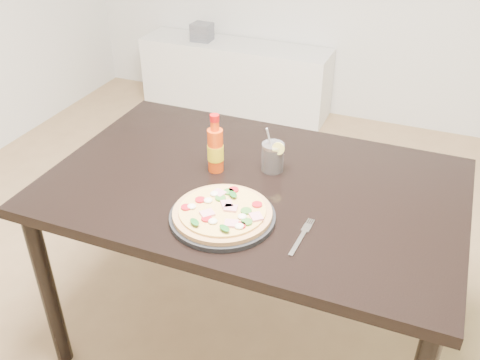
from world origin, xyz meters
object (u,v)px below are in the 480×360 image
at_px(dining_table, 253,202).
at_px(hot_sauce_bottle, 215,149).
at_px(fork, 302,236).
at_px(pizza, 223,212).
at_px(media_console, 235,77).
at_px(plate, 222,217).
at_px(cola_cup, 273,157).

height_order(dining_table, hot_sauce_bottle, hot_sauce_bottle).
distance_m(dining_table, fork, 0.34).
bearing_deg(hot_sauce_bottle, pizza, -61.67).
bearing_deg(fork, pizza, -174.80).
bearing_deg(fork, media_console, 120.01).
bearing_deg(dining_table, plate, -93.19).
xyz_separation_m(plate, cola_cup, (0.05, 0.34, 0.04)).
height_order(plate, hot_sauce_bottle, hot_sauce_bottle).
height_order(hot_sauce_bottle, cola_cup, hot_sauce_bottle).
distance_m(plate, hot_sauce_bottle, 0.30).
height_order(dining_table, pizza, pizza).
xyz_separation_m(plate, hot_sauce_bottle, (-0.14, 0.26, 0.08)).
relative_size(dining_table, fork, 7.42).
bearing_deg(media_console, hot_sauce_bottle, -69.16).
relative_size(fork, media_console, 0.13).
relative_size(pizza, fork, 1.62).
bearing_deg(cola_cup, fork, -57.58).
xyz_separation_m(plate, fork, (0.25, 0.01, -0.01)).
bearing_deg(dining_table, pizza, -93.03).
bearing_deg(pizza, fork, 2.29).
distance_m(pizza, media_console, 2.50).
relative_size(plate, hot_sauce_bottle, 1.52).
distance_m(plate, media_console, 2.49).
bearing_deg(media_console, pizza, -68.26).
xyz_separation_m(hot_sauce_bottle, media_console, (-0.77, 2.01, -0.59)).
xyz_separation_m(pizza, fork, (0.25, 0.01, -0.02)).
xyz_separation_m(dining_table, plate, (-0.01, -0.23, 0.09)).
bearing_deg(media_console, fork, -62.90).
bearing_deg(dining_table, media_console, 114.23).
height_order(plate, cola_cup, cola_cup).
relative_size(pizza, cola_cup, 1.76).
relative_size(dining_table, media_console, 1.00).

